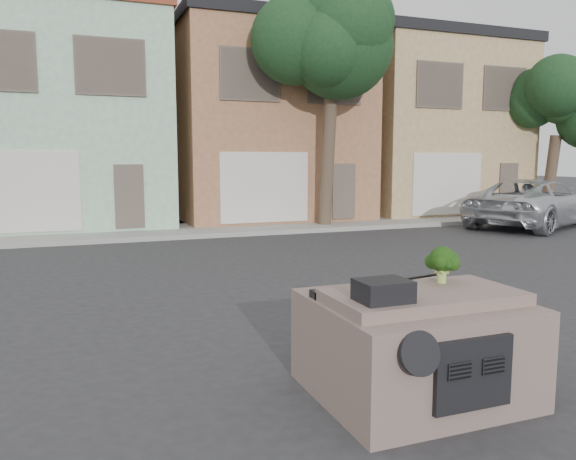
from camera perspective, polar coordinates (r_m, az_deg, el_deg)
ground_plane at (r=8.72m, az=1.42°, el=-8.88°), size 120.00×120.00×0.00m
sidewalk at (r=18.67m, az=-10.99°, el=-0.11°), size 40.00×3.00×0.15m
townhouse_mint at (r=22.28m, az=-22.13°, el=10.20°), size 7.20×8.20×7.55m
townhouse_tan at (r=23.42m, az=-3.14°, el=10.55°), size 7.20×8.20×7.55m
townhouse_beige at (r=26.70m, az=12.60°, el=9.98°), size 7.20×8.20×7.55m
silver_pickup at (r=21.93m, az=23.59°, el=0.30°), size 6.77×5.08×1.71m
tree_near at (r=19.45m, az=4.11°, el=12.62°), size 4.40×4.00×8.50m
tree_far at (r=25.29m, az=25.27°, el=7.87°), size 3.20×3.00×6.00m
car_dashboard at (r=6.02m, az=12.62°, el=-10.96°), size 2.00×1.80×1.12m
instrument_hump at (r=5.26m, az=9.65°, el=-6.09°), size 0.48×0.38×0.20m
wiper_arm at (r=6.33m, az=12.97°, el=-4.72°), size 0.69×0.15×0.02m
broccoli at (r=6.14m, az=15.38°, el=-3.36°), size 0.39×0.39×0.40m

